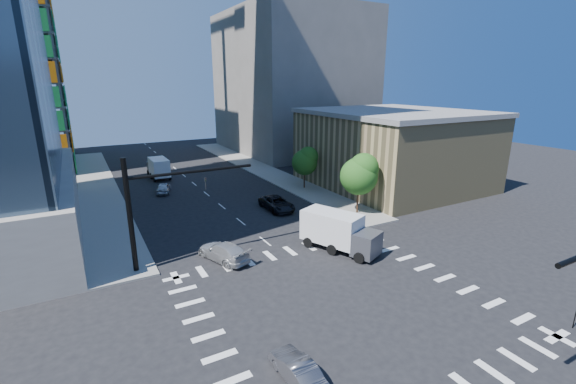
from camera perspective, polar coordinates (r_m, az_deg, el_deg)
ground at (r=27.37m, az=7.98°, el=-16.02°), size 160.00×160.00×0.00m
road_markings at (r=27.36m, az=7.98°, el=-16.01°), size 20.00×20.00×0.01m
sidewalk_ne at (r=65.76m, az=-4.16°, el=3.42°), size 5.00×60.00×0.15m
sidewalk_nw at (r=60.08m, az=-26.32°, el=0.54°), size 5.00×60.00×0.15m
commercial_building at (r=57.02m, az=15.23°, el=6.30°), size 20.50×22.50×10.60m
bg_building_ne at (r=84.13m, az=0.48°, el=15.79°), size 24.00×30.00×28.00m
signal_mast_nw at (r=31.42m, az=-19.84°, el=-1.50°), size 10.20×0.40×9.00m
tree_south at (r=43.10m, az=10.68°, el=2.70°), size 4.16×4.16×6.82m
tree_north at (r=52.96m, az=2.65°, el=4.67°), size 3.54×3.52×5.78m
car_nb_far at (r=44.86m, az=-1.67°, el=-1.69°), size 2.58×5.55×1.54m
car_sb_near at (r=33.04m, az=-9.54°, el=-8.67°), size 3.72×5.63×1.52m
car_sb_mid at (r=54.32m, az=-17.96°, el=0.61°), size 2.77×4.37×1.39m
car_sb_cross at (r=21.20m, az=1.30°, el=-24.74°), size 1.45×3.82×1.24m
box_truck_near at (r=34.27m, az=7.96°, el=-6.34°), size 5.02×6.94×3.35m
box_truck_far at (r=63.08m, az=-18.69°, el=3.28°), size 2.60×6.00×3.13m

